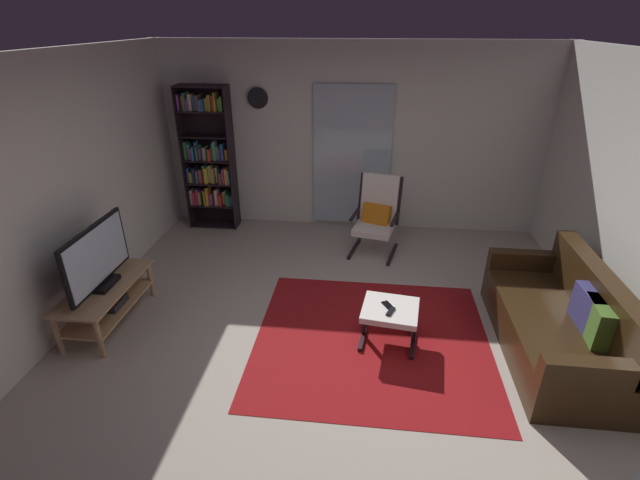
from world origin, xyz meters
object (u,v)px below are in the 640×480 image
at_px(leather_sofa, 560,325).
at_px(wall_clock, 258,98).
at_px(lounge_armchair, 377,213).
at_px(tv_stand, 107,298).
at_px(television, 97,259).
at_px(ottoman, 390,313).
at_px(tv_remote, 391,311).
at_px(cell_phone, 388,305).
at_px(bookshelf_near_tv, 209,159).

xyz_separation_m(leather_sofa, wall_clock, (-3.39, 2.67, 1.54)).
distance_m(leather_sofa, lounge_armchair, 2.56).
xyz_separation_m(tv_stand, leather_sofa, (4.40, 0.04, 0.01)).
bearing_deg(tv_stand, leather_sofa, 0.54).
xyz_separation_m(television, lounge_armchair, (2.70, 1.95, -0.21)).
bearing_deg(leather_sofa, ottoman, -179.28).
bearing_deg(lounge_armchair, tv_remote, -86.16).
bearing_deg(cell_phone, tv_remote, -107.14).
xyz_separation_m(tv_remote, wall_clock, (-1.83, 2.77, 1.45)).
relative_size(television, lounge_armchair, 0.98).
bearing_deg(ottoman, cell_phone, 134.68).
height_order(television, tv_remote, television).
distance_m(television, leather_sofa, 4.42).
bearing_deg(lounge_armchair, cell_phone, -86.65).
bearing_deg(tv_remote, bookshelf_near_tv, 157.82).
relative_size(tv_stand, tv_remote, 7.94).
relative_size(tv_stand, cell_phone, 8.16).
bearing_deg(television, cell_phone, 0.94).
height_order(television, wall_clock, wall_clock).
relative_size(television, leather_sofa, 0.54).
distance_m(tv_stand, leather_sofa, 4.40).
height_order(leather_sofa, cell_phone, leather_sofa).
height_order(tv_stand, television, television).
bearing_deg(cell_phone, bookshelf_near_tv, 105.71).
height_order(bookshelf_near_tv, lounge_armchair, bookshelf_near_tv).
bearing_deg(tv_remote, tv_stand, -158.05).
height_order(ottoman, tv_remote, tv_remote).
bearing_deg(ottoman, wall_clock, 124.29).
bearing_deg(leather_sofa, tv_remote, -176.48).
relative_size(bookshelf_near_tv, ottoman, 3.52).
relative_size(bookshelf_near_tv, lounge_armchair, 1.99).
relative_size(tv_remote, wall_clock, 0.50).
xyz_separation_m(tv_stand, lounge_armchair, (2.70, 1.95, 0.24)).
distance_m(lounge_armchair, tv_remote, 2.02).
bearing_deg(ottoman, leather_sofa, 0.72).
distance_m(lounge_armchair, cell_phone, 1.91).
bearing_deg(lounge_armchair, leather_sofa, -48.45).
bearing_deg(leather_sofa, bookshelf_near_tv, 148.93).
relative_size(tv_stand, wall_clock, 3.94).
bearing_deg(wall_clock, ottoman, -55.71).
xyz_separation_m(tv_remote, cell_phone, (-0.02, 0.10, -0.00)).
distance_m(tv_stand, lounge_armchair, 3.34).
bearing_deg(ottoman, lounge_armchair, 94.05).
distance_m(leather_sofa, cell_phone, 1.59).
bearing_deg(tv_stand, cell_phone, 0.97).
xyz_separation_m(bookshelf_near_tv, tv_remote, (2.55, -2.57, -0.63)).
bearing_deg(bookshelf_near_tv, lounge_armchair, -13.16).
height_order(lounge_armchair, ottoman, lounge_armchair).
bearing_deg(lounge_armchair, wall_clock, 155.88).
xyz_separation_m(tv_stand, tv_remote, (2.84, -0.05, 0.10)).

